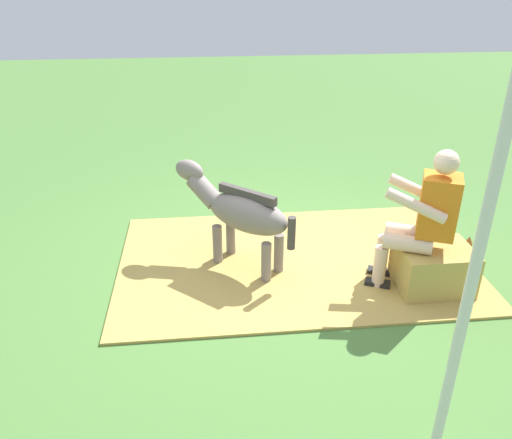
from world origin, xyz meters
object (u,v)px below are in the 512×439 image
soda_bottle (467,249)px  pony_standing (240,212)px  person_seated (423,216)px  hay_bale (433,269)px  tent_pole_left (475,266)px

soda_bottle → pony_standing: bearing=-4.1°
person_seated → soda_bottle: 0.96m
person_seated → pony_standing: bearing=-19.4°
hay_bale → pony_standing: (1.64, -0.57, 0.36)m
person_seated → pony_standing: person_seated is taller
pony_standing → soda_bottle: (-2.17, 0.15, -0.44)m
pony_standing → soda_bottle: pony_standing is taller
tent_pole_left → pony_standing: bearing=-66.0°
hay_bale → person_seated: bearing=-16.2°
person_seated → tent_pole_left: bearing=73.0°
person_seated → tent_pole_left: 1.85m
pony_standing → soda_bottle: 2.22m
person_seated → tent_pole_left: tent_pole_left is taller
soda_bottle → tent_pole_left: bearing=59.8°
hay_bale → soda_bottle: 0.68m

